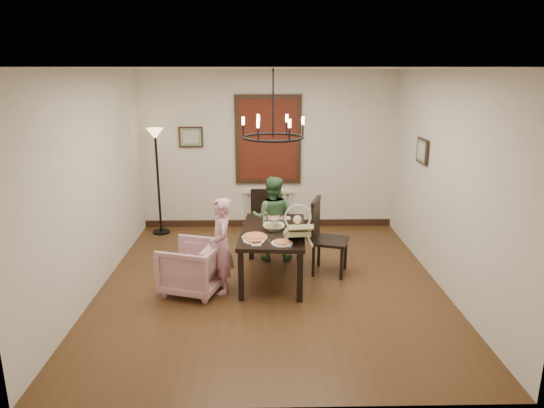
{
  "coord_description": "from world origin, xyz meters",
  "views": [
    {
      "loc": [
        -0.11,
        -6.02,
        2.78
      ],
      "look_at": [
        0.02,
        0.22,
        1.05
      ],
      "focal_mm": 32.0,
      "sensor_mm": 36.0,
      "label": 1
    }
  ],
  "objects_px": {
    "elderly_woman": "(222,254)",
    "seated_man": "(272,225)",
    "chair_far": "(263,221)",
    "baby_bouncer": "(298,229)",
    "floor_lamp": "(158,183)",
    "armchair": "(192,267)",
    "dining_table": "(273,236)",
    "chair_right": "(330,237)",
    "drinking_glass": "(276,227)"
  },
  "relations": [
    {
      "from": "seated_man",
      "to": "dining_table",
      "type": "bearing_deg",
      "value": 97.14
    },
    {
      "from": "chair_right",
      "to": "seated_man",
      "type": "xyz_separation_m",
      "value": [
        -0.8,
        0.56,
        -0.01
      ]
    },
    {
      "from": "chair_right",
      "to": "seated_man",
      "type": "distance_m",
      "value": 0.97
    },
    {
      "from": "chair_far",
      "to": "floor_lamp",
      "type": "distance_m",
      "value": 2.04
    },
    {
      "from": "armchair",
      "to": "elderly_woman",
      "type": "distance_m",
      "value": 0.42
    },
    {
      "from": "chair_right",
      "to": "elderly_woman",
      "type": "xyz_separation_m",
      "value": [
        -1.47,
        -0.55,
        -0.02
      ]
    },
    {
      "from": "armchair",
      "to": "dining_table",
      "type": "bearing_deg",
      "value": 127.6
    },
    {
      "from": "drinking_glass",
      "to": "seated_man",
      "type": "bearing_deg",
      "value": 91.87
    },
    {
      "from": "dining_table",
      "to": "armchair",
      "type": "distance_m",
      "value": 1.15
    },
    {
      "from": "dining_table",
      "to": "seated_man",
      "type": "height_order",
      "value": "seated_man"
    },
    {
      "from": "dining_table",
      "to": "baby_bouncer",
      "type": "xyz_separation_m",
      "value": [
        0.3,
        -0.45,
        0.25
      ]
    },
    {
      "from": "elderly_woman",
      "to": "seated_man",
      "type": "xyz_separation_m",
      "value": [
        0.67,
        1.11,
        0.01
      ]
    },
    {
      "from": "seated_man",
      "to": "drinking_glass",
      "type": "bearing_deg",
      "value": 99.43
    },
    {
      "from": "dining_table",
      "to": "floor_lamp",
      "type": "bearing_deg",
      "value": 138.43
    },
    {
      "from": "elderly_woman",
      "to": "drinking_glass",
      "type": "relative_size",
      "value": 6.85
    },
    {
      "from": "seated_man",
      "to": "drinking_glass",
      "type": "xyz_separation_m",
      "value": [
        0.03,
        -0.82,
        0.25
      ]
    },
    {
      "from": "chair_far",
      "to": "drinking_glass",
      "type": "relative_size",
      "value": 6.32
    },
    {
      "from": "drinking_glass",
      "to": "elderly_woman",
      "type": "bearing_deg",
      "value": -157.69
    },
    {
      "from": "chair_right",
      "to": "drinking_glass",
      "type": "distance_m",
      "value": 0.85
    },
    {
      "from": "baby_bouncer",
      "to": "drinking_glass",
      "type": "xyz_separation_m",
      "value": [
        -0.27,
        0.36,
        -0.09
      ]
    },
    {
      "from": "chair_far",
      "to": "armchair",
      "type": "distance_m",
      "value": 1.78
    },
    {
      "from": "drinking_glass",
      "to": "chair_far",
      "type": "bearing_deg",
      "value": 97.32
    },
    {
      "from": "elderly_woman",
      "to": "seated_man",
      "type": "bearing_deg",
      "value": 137.84
    },
    {
      "from": "dining_table",
      "to": "chair_far",
      "type": "bearing_deg",
      "value": 100.39
    },
    {
      "from": "chair_far",
      "to": "armchair",
      "type": "xyz_separation_m",
      "value": [
        -0.92,
        -1.52,
        -0.15
      ]
    },
    {
      "from": "baby_bouncer",
      "to": "floor_lamp",
      "type": "xyz_separation_m",
      "value": [
        -2.23,
        2.43,
        0.03
      ]
    },
    {
      "from": "chair_far",
      "to": "baby_bouncer",
      "type": "distance_m",
      "value": 1.69
    },
    {
      "from": "dining_table",
      "to": "baby_bouncer",
      "type": "distance_m",
      "value": 0.6
    },
    {
      "from": "dining_table",
      "to": "armchair",
      "type": "relative_size",
      "value": 2.14
    },
    {
      "from": "armchair",
      "to": "elderly_woman",
      "type": "bearing_deg",
      "value": 107.6
    },
    {
      "from": "dining_table",
      "to": "drinking_glass",
      "type": "height_order",
      "value": "drinking_glass"
    },
    {
      "from": "dining_table",
      "to": "chair_far",
      "type": "height_order",
      "value": "chair_far"
    },
    {
      "from": "chair_right",
      "to": "baby_bouncer",
      "type": "height_order",
      "value": "chair_right"
    },
    {
      "from": "elderly_woman",
      "to": "drinking_glass",
      "type": "bearing_deg",
      "value": 101.4
    },
    {
      "from": "elderly_woman",
      "to": "baby_bouncer",
      "type": "height_order",
      "value": "elderly_woman"
    },
    {
      "from": "seated_man",
      "to": "drinking_glass",
      "type": "distance_m",
      "value": 0.86
    },
    {
      "from": "seated_man",
      "to": "floor_lamp",
      "type": "distance_m",
      "value": 2.34
    },
    {
      "from": "chair_right",
      "to": "drinking_glass",
      "type": "xyz_separation_m",
      "value": [
        -0.77,
        -0.26,
        0.24
      ]
    },
    {
      "from": "chair_far",
      "to": "drinking_glass",
      "type": "distance_m",
      "value": 1.27
    },
    {
      "from": "chair_far",
      "to": "elderly_woman",
      "type": "distance_m",
      "value": 1.61
    },
    {
      "from": "chair_far",
      "to": "seated_man",
      "type": "relative_size",
      "value": 0.9
    },
    {
      "from": "armchair",
      "to": "elderly_woman",
      "type": "height_order",
      "value": "elderly_woman"
    },
    {
      "from": "armchair",
      "to": "seated_man",
      "type": "bearing_deg",
      "value": 154.01
    },
    {
      "from": "chair_right",
      "to": "elderly_woman",
      "type": "height_order",
      "value": "chair_right"
    },
    {
      "from": "dining_table",
      "to": "chair_far",
      "type": "xyz_separation_m",
      "value": [
        -0.13,
        1.13,
        -0.14
      ]
    },
    {
      "from": "armchair",
      "to": "chair_far",
      "type": "bearing_deg",
      "value": 166.15
    },
    {
      "from": "elderly_woman",
      "to": "floor_lamp",
      "type": "relative_size",
      "value": 0.57
    },
    {
      "from": "armchair",
      "to": "seated_man",
      "type": "relative_size",
      "value": 0.69
    },
    {
      "from": "armchair",
      "to": "floor_lamp",
      "type": "height_order",
      "value": "floor_lamp"
    },
    {
      "from": "baby_bouncer",
      "to": "seated_man",
      "type": "bearing_deg",
      "value": 98.49
    }
  ]
}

